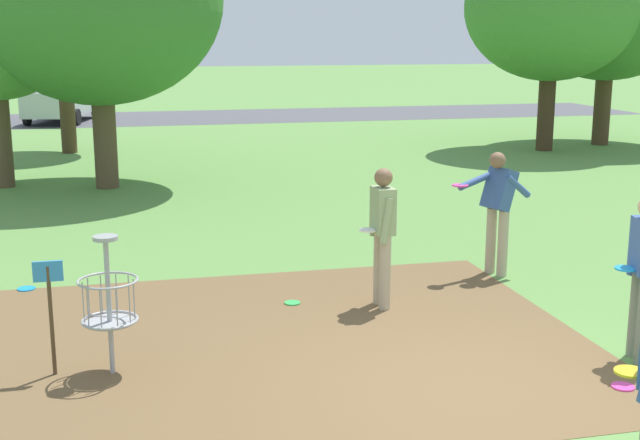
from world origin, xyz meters
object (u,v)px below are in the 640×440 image
(player_throwing, at_px, (382,229))
(tree_mid_left, at_px, (552,7))
(frisbee_far_left, at_px, (26,289))
(frisbee_far_right, at_px, (292,303))
(parked_car_leftmost, at_px, (61,97))
(disc_golf_basket, at_px, (102,300))
(tree_near_left, at_px, (60,0))
(frisbee_near_basket, at_px, (623,387))
(tree_far_left, at_px, (610,3))
(player_waiting_right, at_px, (498,205))

(player_throwing, height_order, tree_mid_left, tree_mid_left)
(frisbee_far_left, bearing_deg, frisbee_far_right, -22.89)
(tree_mid_left, distance_m, parked_car_leftmost, 18.22)
(disc_golf_basket, xyz_separation_m, frisbee_far_right, (2.21, 1.72, -0.74))
(player_throwing, distance_m, tree_near_left, 15.97)
(frisbee_far_right, relative_size, tree_near_left, 0.04)
(frisbee_far_left, xyz_separation_m, parked_car_leftmost, (-0.82, 22.13, 0.91))
(frisbee_near_basket, distance_m, frisbee_far_left, 7.38)
(tree_mid_left, bearing_deg, tree_far_left, 19.82)
(parked_car_leftmost, bearing_deg, frisbee_far_right, -80.15)
(tree_far_left, bearing_deg, disc_golf_basket, -134.29)
(disc_golf_basket, xyz_separation_m, tree_near_left, (-1.17, 16.39, 3.38))
(player_waiting_right, height_order, tree_near_left, tree_near_left)
(disc_golf_basket, distance_m, frisbee_near_basket, 5.02)
(player_waiting_right, bearing_deg, tree_far_left, 53.54)
(disc_golf_basket, bearing_deg, parked_car_leftmost, 94.24)
(tree_mid_left, height_order, tree_far_left, tree_far_left)
(frisbee_near_basket, height_order, frisbee_far_right, same)
(frisbee_far_right, distance_m, tree_mid_left, 16.03)
(disc_golf_basket, bearing_deg, frisbee_near_basket, -17.25)
(frisbee_near_basket, height_order, parked_car_leftmost, parked_car_leftmost)
(frisbee_near_basket, bearing_deg, frisbee_far_right, 128.41)
(player_throwing, distance_m, frisbee_far_right, 1.46)
(disc_golf_basket, relative_size, player_throwing, 0.81)
(frisbee_far_left, bearing_deg, tree_far_left, 36.95)
(frisbee_near_basket, height_order, tree_near_left, tree_near_left)
(disc_golf_basket, height_order, tree_far_left, tree_far_left)
(player_waiting_right, height_order, frisbee_far_right, player_waiting_right)
(tree_near_left, xyz_separation_m, parked_car_leftmost, (-0.70, 8.84, -3.21))
(parked_car_leftmost, bearing_deg, tree_mid_left, -39.57)
(disc_golf_basket, height_order, frisbee_far_left, disc_golf_basket)
(disc_golf_basket, relative_size, tree_near_left, 0.25)
(player_waiting_right, bearing_deg, player_throwing, -153.25)
(frisbee_near_basket, relative_size, tree_near_left, 0.04)
(frisbee_near_basket, bearing_deg, player_waiting_right, 83.26)
(frisbee_far_right, bearing_deg, parked_car_leftmost, 99.85)
(disc_golf_basket, bearing_deg, player_throwing, 22.94)
(frisbee_far_left, relative_size, tree_near_left, 0.04)
(parked_car_leftmost, bearing_deg, tree_far_left, -33.40)
(tree_mid_left, bearing_deg, frisbee_far_right, -128.99)
(player_throwing, xyz_separation_m, frisbee_far_left, (-4.30, 1.72, -0.96))
(player_waiting_right, bearing_deg, frisbee_far_left, 173.22)
(frisbee_near_basket, distance_m, tree_near_left, 19.26)
(frisbee_far_right, height_order, parked_car_leftmost, parked_car_leftmost)
(frisbee_near_basket, xyz_separation_m, tree_far_left, (9.50, 16.08, 4.12))
(player_throwing, bearing_deg, tree_near_left, 106.41)
(player_waiting_right, relative_size, frisbee_far_right, 8.53)
(tree_near_left, distance_m, tree_far_left, 15.52)
(tree_near_left, distance_m, parked_car_leftmost, 9.44)
(player_waiting_right, height_order, frisbee_far_left, player_waiting_right)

